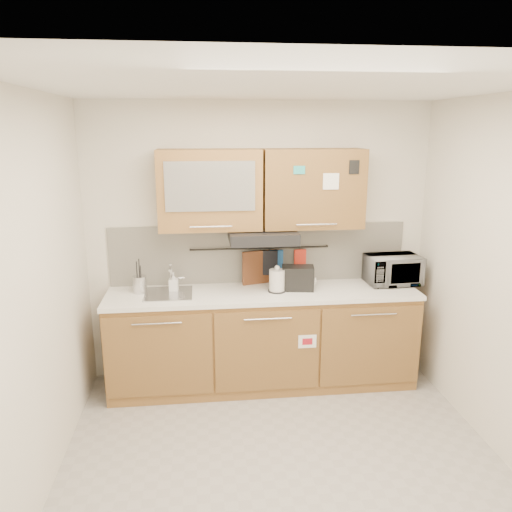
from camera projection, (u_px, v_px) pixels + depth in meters
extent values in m
plane|color=#9E9993|center=(283.00, 464.00, 3.61)|extent=(3.20, 3.20, 0.00)
plane|color=white|center=(289.00, 86.00, 2.96)|extent=(3.20, 3.20, 0.00)
plane|color=silver|center=(259.00, 243.00, 4.73)|extent=(3.20, 0.00, 3.20)
plane|color=silver|center=(33.00, 303.00, 3.11)|extent=(0.00, 3.00, 3.00)
cube|color=olive|center=(263.00, 340.00, 4.65)|extent=(2.80, 0.60, 0.88)
cube|color=black|center=(263.00, 378.00, 4.75)|extent=(2.80, 0.54, 0.10)
cube|color=brown|center=(159.00, 356.00, 4.24)|extent=(0.91, 0.02, 0.74)
cylinder|color=silver|center=(157.00, 324.00, 4.14)|extent=(0.41, 0.01, 0.01)
cube|color=brown|center=(267.00, 351.00, 4.34)|extent=(0.91, 0.02, 0.74)
cylinder|color=silver|center=(268.00, 319.00, 4.24)|extent=(0.41, 0.01, 0.01)
cube|color=brown|center=(371.00, 346.00, 4.44)|extent=(0.91, 0.02, 0.74)
cylinder|color=silver|center=(374.00, 315.00, 4.34)|extent=(0.41, 0.01, 0.01)
cube|color=white|center=(263.00, 293.00, 4.53)|extent=(2.82, 0.62, 0.04)
cube|color=silver|center=(259.00, 253.00, 4.74)|extent=(2.80, 0.02, 0.56)
cube|color=olive|center=(210.00, 190.00, 4.38)|extent=(0.90, 0.35, 0.70)
cube|color=silver|center=(210.00, 186.00, 4.19)|extent=(0.76, 0.02, 0.42)
cube|color=brown|center=(312.00, 188.00, 4.48)|extent=(0.90, 0.35, 0.70)
cube|color=white|center=(331.00, 181.00, 4.29)|extent=(0.14, 0.00, 0.14)
cube|color=black|center=(263.00, 236.00, 4.46)|extent=(0.60, 0.46, 0.10)
cube|color=silver|center=(169.00, 295.00, 4.44)|extent=(0.42, 0.40, 0.03)
cylinder|color=silver|center=(171.00, 276.00, 4.57)|extent=(0.03, 0.03, 0.24)
cylinder|color=silver|center=(170.00, 268.00, 4.46)|extent=(0.02, 0.18, 0.02)
cylinder|color=black|center=(260.00, 248.00, 4.69)|extent=(1.30, 0.02, 0.02)
cylinder|color=#BDBDC2|center=(140.00, 284.00, 4.47)|extent=(0.13, 0.13, 0.15)
cylinder|color=black|center=(137.00, 277.00, 4.46)|extent=(0.01, 0.01, 0.29)
cylinder|color=black|center=(141.00, 279.00, 4.44)|extent=(0.01, 0.01, 0.26)
cylinder|color=black|center=(140.00, 275.00, 4.47)|extent=(0.01, 0.01, 0.31)
cylinder|color=black|center=(138.00, 281.00, 4.44)|extent=(0.01, 0.01, 0.23)
cylinder|color=silver|center=(277.00, 281.00, 4.49)|extent=(0.16, 0.16, 0.20)
sphere|color=silver|center=(277.00, 268.00, 4.46)|extent=(0.05, 0.05, 0.05)
cube|color=silver|center=(287.00, 280.00, 4.48)|extent=(0.02, 0.03, 0.13)
cylinder|color=black|center=(277.00, 291.00, 4.51)|extent=(0.16, 0.16, 0.01)
cube|color=black|center=(298.00, 278.00, 4.55)|extent=(0.31, 0.21, 0.22)
cube|color=black|center=(292.00, 267.00, 4.52)|extent=(0.10, 0.14, 0.01)
cube|color=black|center=(304.00, 267.00, 4.52)|extent=(0.10, 0.14, 0.01)
imported|color=#999999|center=(393.00, 270.00, 4.72)|extent=(0.51, 0.36, 0.27)
imported|color=#999999|center=(174.00, 282.00, 4.50)|extent=(0.08, 0.09, 0.17)
cube|color=brown|center=(261.00, 273.00, 4.74)|extent=(0.36, 0.12, 0.45)
cube|color=#21559B|center=(276.00, 261.00, 4.72)|extent=(0.13, 0.04, 0.22)
cube|color=black|center=(270.00, 263.00, 4.72)|extent=(0.16, 0.07, 0.24)
cube|color=red|center=(300.00, 257.00, 4.74)|extent=(0.12, 0.03, 0.14)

